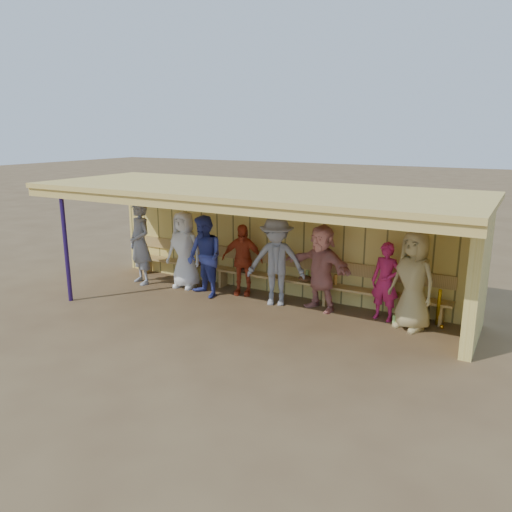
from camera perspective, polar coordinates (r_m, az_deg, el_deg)
The scene contains 12 objects.
ground at distance 10.28m, azimuth -0.96°, elevation -6.10°, with size 90.00×90.00×0.00m, color brown.
player_a at distance 12.06m, azimuth -13.11°, elevation 1.45°, with size 0.72×0.47×1.97m, color gray.
player_b at distance 11.59m, azimuth -8.18°, elevation 0.72°, with size 0.87×0.57×1.79m, color white.
player_c at distance 10.89m, azimuth -5.89°, elevation -0.08°, with size 0.87×0.68×1.79m, color #38439C.
player_d at distance 11.00m, azimuth -1.59°, elevation -0.42°, with size 0.93×0.39×1.59m, color #C23F1F.
player_e at distance 10.31m, azimuth 2.33°, elevation -0.61°, with size 1.21×0.69×1.87m, color gray.
player_f at distance 10.12m, azimuth 7.47°, elevation -1.32°, with size 1.63×0.52×1.76m, color tan.
player_g at distance 9.82m, azimuth 14.59°, elevation -2.86°, with size 0.56×0.36×1.52m, color #C11E59.
player_h at distance 9.47m, azimuth 17.54°, elevation -2.70°, with size 0.90×0.58×1.84m, color tan.
dugout_structure at distance 10.23m, azimuth 2.83°, elevation 3.64°, with size 8.80×3.20×2.50m.
bench at distance 11.04m, azimuth 1.95°, elevation -1.78°, with size 7.60×0.34×0.93m.
dugout_equipment at distance 10.89m, azimuth 2.16°, elevation -2.22°, with size 5.63×0.62×0.80m.
Camera 1 is at (4.88, -8.32, 3.55)m, focal length 35.00 mm.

